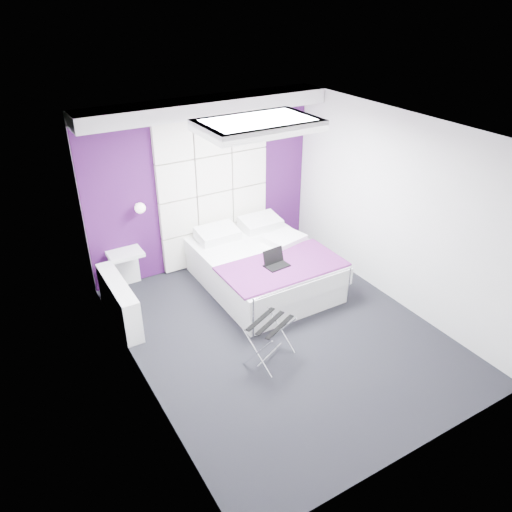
{
  "coord_description": "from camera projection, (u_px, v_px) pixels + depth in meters",
  "views": [
    {
      "loc": [
        -2.91,
        -4.27,
        3.97
      ],
      "look_at": [
        -0.17,
        0.35,
        1.01
      ],
      "focal_mm": 35.0,
      "sensor_mm": 36.0,
      "label": 1
    }
  ],
  "objects": [
    {
      "name": "laptop",
      "position": [
        275.0,
        261.0,
        6.78
      ],
      "size": [
        0.32,
        0.23,
        0.23
      ],
      "rotation": [
        0.0,
        0.0,
        0.09
      ],
      "color": "black",
      "rests_on": "bed"
    },
    {
      "name": "wall_lamp",
      "position": [
        139.0,
        207.0,
        6.92
      ],
      "size": [
        0.15,
        0.15,
        0.15
      ],
      "primitive_type": "sphere",
      "color": "white",
      "rests_on": "wall_back"
    },
    {
      "name": "wall_back",
      "position": [
        203.0,
        185.0,
        7.46
      ],
      "size": [
        3.6,
        0.0,
        3.6
      ],
      "primitive_type": "plane",
      "rotation": [
        1.57,
        0.0,
        0.0
      ],
      "color": "silver",
      "rests_on": "floor"
    },
    {
      "name": "headboard",
      "position": [
        214.0,
        192.0,
        7.54
      ],
      "size": [
        1.8,
        0.08,
        2.3
      ],
      "primitive_type": null,
      "color": "white",
      "rests_on": "wall_back"
    },
    {
      "name": "floor",
      "position": [
        281.0,
        332.0,
        6.43
      ],
      "size": [
        4.4,
        4.4,
        0.0
      ],
      "primitive_type": "plane",
      "color": "black",
      "rests_on": "ground"
    },
    {
      "name": "nightstand",
      "position": [
        125.0,
        254.0,
        7.07
      ],
      "size": [
        0.48,
        0.37,
        0.05
      ],
      "primitive_type": "cube",
      "color": "white",
      "rests_on": "wall_back"
    },
    {
      "name": "accent_wall",
      "position": [
        203.0,
        185.0,
        7.45
      ],
      "size": [
        3.58,
        0.02,
        2.58
      ],
      "primitive_type": "cube",
      "color": "#3E1049",
      "rests_on": "wall_back"
    },
    {
      "name": "luggage_rack",
      "position": [
        270.0,
        341.0,
        5.86
      ],
      "size": [
        0.54,
        0.4,
        0.53
      ],
      "rotation": [
        0.0,
        0.0,
        0.44
      ],
      "color": "silver",
      "rests_on": "floor"
    },
    {
      "name": "wall_right",
      "position": [
        397.0,
        211.0,
        6.6
      ],
      "size": [
        0.0,
        4.4,
        4.4
      ],
      "primitive_type": "plane",
      "rotation": [
        1.57,
        0.0,
        -1.57
      ],
      "color": "silver",
      "rests_on": "floor"
    },
    {
      "name": "wall_left",
      "position": [
        134.0,
        285.0,
        5.0
      ],
      "size": [
        0.0,
        4.4,
        4.4
      ],
      "primitive_type": "plane",
      "rotation": [
        1.57,
        0.0,
        1.57
      ],
      "color": "silver",
      "rests_on": "floor"
    },
    {
      "name": "ceiling",
      "position": [
        288.0,
        132.0,
        5.17
      ],
      "size": [
        4.4,
        4.4,
        0.0
      ],
      "primitive_type": "plane",
      "rotation": [
        3.14,
        0.0,
        0.0
      ],
      "color": "white",
      "rests_on": "wall_back"
    },
    {
      "name": "skylight",
      "position": [
        258.0,
        124.0,
        5.65
      ],
      "size": [
        1.36,
        0.86,
        0.12
      ],
      "primitive_type": null,
      "color": "white",
      "rests_on": "ceiling"
    },
    {
      "name": "bed",
      "position": [
        263.0,
        267.0,
        7.31
      ],
      "size": [
        1.69,
        2.04,
        0.72
      ],
      "color": "white",
      "rests_on": "floor"
    },
    {
      "name": "radiator",
      "position": [
        119.0,
        302.0,
        6.51
      ],
      "size": [
        0.22,
        1.2,
        0.6
      ],
      "primitive_type": "cube",
      "color": "white",
      "rests_on": "floor"
    },
    {
      "name": "soffit",
      "position": [
        206.0,
        106.0,
        6.69
      ],
      "size": [
        3.58,
        0.5,
        0.2
      ],
      "primitive_type": "cube",
      "color": "white",
      "rests_on": "wall_back"
    }
  ]
}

